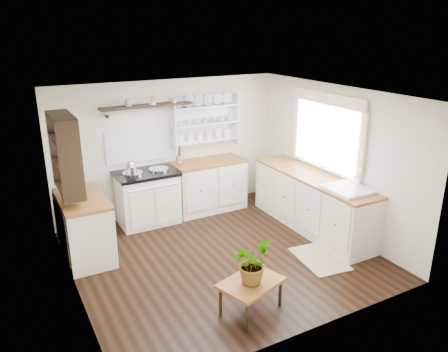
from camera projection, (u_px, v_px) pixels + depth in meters
The scene contains 19 objects.
floor at pixel (222, 255), 6.29m from camera, with size 4.00×3.80×0.01m, color black.
wall_back at pixel (169, 147), 7.49m from camera, with size 4.00×0.02×2.30m, color beige.
wall_right at pixel (334, 159), 6.82m from camera, with size 0.02×3.80×2.30m, color beige.
wall_left at pixel (68, 208), 5.01m from camera, with size 0.02×3.80×2.30m, color beige.
ceiling at pixel (221, 95), 5.54m from camera, with size 4.00×3.80×0.01m, color white.
window at pixel (327, 132), 6.78m from camera, with size 0.08×1.55×1.22m.
aga_cooker at pixel (148, 197), 7.20m from camera, with size 0.99×0.69×0.92m.
back_cabinets at pixel (209, 185), 7.74m from camera, with size 1.27×0.63×0.90m.
right_cabinets at pixel (312, 202), 6.99m from camera, with size 0.62×2.43×0.90m.
belfast_sink at pixel (347, 197), 6.26m from camera, with size 0.55×0.60×0.45m.
left_cabinets at pixel (85, 227), 6.12m from camera, with size 0.62×1.13×0.90m.
plate_rack at pixel (204, 121), 7.62m from camera, with size 1.20×0.22×0.90m.
high_shelf at pixel (147, 106), 6.96m from camera, with size 1.50×0.29×0.16m.
left_shelving at pixel (65, 153), 5.70m from camera, with size 0.28×0.80×1.05m, color black.
kettle at pixel (131, 168), 6.78m from camera, with size 0.18×0.18×0.21m, color silver, non-canonical shape.
utensil_crock at pixel (179, 160), 7.41m from camera, with size 0.11×0.11×0.13m, color #AD713F.
center_table at pixel (251, 285), 4.97m from camera, with size 0.82×0.69×0.38m.
potted_plant at pixel (252, 262), 4.87m from camera, with size 0.45×0.39×0.50m, color #3F7233.
floor_rug at pixel (319, 259), 6.17m from camera, with size 0.55×0.85×0.02m, color #8B7C51.
Camera 1 is at (-2.64, -4.91, 3.13)m, focal length 35.00 mm.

